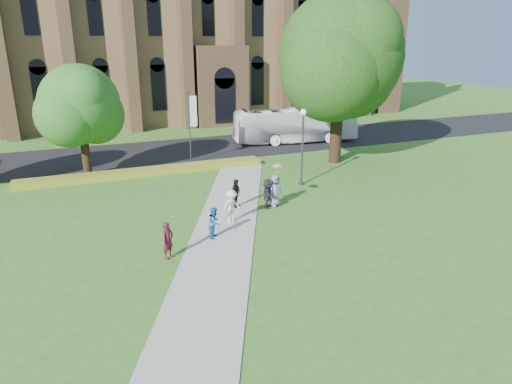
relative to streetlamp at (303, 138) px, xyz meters
name	(u,v)px	position (x,y,z in m)	size (l,w,h in m)	color
ground	(231,237)	(-7.50, -6.50, -3.30)	(160.00, 160.00, 0.00)	#2E6A20
road	(155,153)	(-7.50, 13.50, -3.29)	(160.00, 10.00, 0.02)	black
footpath	(225,229)	(-7.50, -5.50, -3.28)	(3.20, 30.00, 0.04)	#B2B2A8
flower_hedge	(146,172)	(-9.50, 6.70, -3.07)	(18.00, 1.40, 0.45)	gold
cathedral	(197,12)	(2.50, 33.23, 9.69)	(52.60, 18.25, 28.00)	brown
streetlamp	(303,138)	(0.00, 0.00, 0.00)	(0.44, 0.44, 5.24)	#38383D
large_tree	(340,56)	(5.50, 4.50, 5.07)	(9.60, 9.60, 13.20)	#332114
street_tree_1	(80,105)	(-13.50, 8.00, 1.93)	(5.60, 5.60, 8.05)	#332114
banner_pole_0	(191,122)	(-5.39, 8.70, 0.09)	(0.70, 0.10, 6.00)	#38383D
tour_coach	(295,125)	(6.02, 12.58, -1.60)	(2.82, 12.05, 3.36)	white
pedestrian_0	(168,240)	(-10.94, -7.64, -2.38)	(0.64, 0.42, 1.74)	#4D1121
pedestrian_1	(215,222)	(-8.29, -6.28, -2.46)	(0.78, 0.60, 1.60)	#1B5E88
pedestrian_2	(232,206)	(-6.81, -4.72, -2.34)	(1.19, 0.68, 1.84)	silver
pedestrian_3	(236,193)	(-5.78, -2.56, -2.39)	(1.02, 0.42, 1.73)	black
pedestrian_4	(275,190)	(-3.49, -3.20, -2.31)	(0.93, 0.60, 1.90)	slate
pedestrian_5	(267,193)	(-4.04, -3.29, -2.37)	(1.65, 0.52, 1.77)	#2C2A32
parasol	(278,170)	(-3.31, -3.10, -1.06)	(0.67, 0.67, 0.59)	#C58B9D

